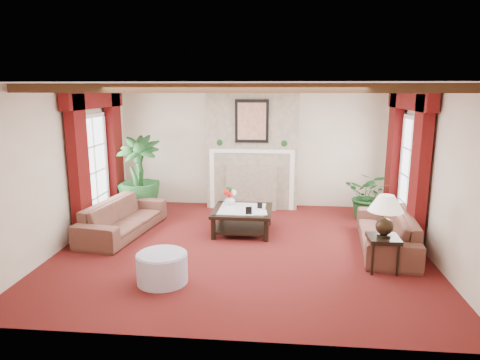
# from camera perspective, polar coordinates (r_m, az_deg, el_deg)

# --- Properties ---
(floor) EXTENTS (6.00, 6.00, 0.00)m
(floor) POSITION_cam_1_polar(r_m,az_deg,el_deg) (7.34, 0.27, -8.92)
(floor) COLOR #500E10
(floor) RESTS_ON ground
(ceiling) EXTENTS (6.00, 6.00, 0.00)m
(ceiling) POSITION_cam_1_polar(r_m,az_deg,el_deg) (6.85, 0.29, 12.65)
(ceiling) COLOR white
(ceiling) RESTS_ON floor
(back_wall) EXTENTS (6.00, 0.02, 2.70)m
(back_wall) POSITION_cam_1_polar(r_m,az_deg,el_deg) (9.68, 1.74, 4.48)
(back_wall) COLOR beige
(back_wall) RESTS_ON ground
(left_wall) EXTENTS (0.02, 5.50, 2.70)m
(left_wall) POSITION_cam_1_polar(r_m,az_deg,el_deg) (7.83, -22.17, 1.76)
(left_wall) COLOR beige
(left_wall) RESTS_ON ground
(right_wall) EXTENTS (0.02, 5.50, 2.70)m
(right_wall) POSITION_cam_1_polar(r_m,az_deg,el_deg) (7.34, 24.29, 0.95)
(right_wall) COLOR beige
(right_wall) RESTS_ON ground
(ceiling_beams) EXTENTS (6.00, 3.00, 0.12)m
(ceiling_beams) POSITION_cam_1_polar(r_m,az_deg,el_deg) (6.85, 0.29, 12.15)
(ceiling_beams) COLOR #372111
(ceiling_beams) RESTS_ON ceiling
(fireplace) EXTENTS (2.00, 0.52, 2.70)m
(fireplace) POSITION_cam_1_polar(r_m,az_deg,el_deg) (9.39, 1.71, 12.51)
(fireplace) COLOR tan
(fireplace) RESTS_ON ground
(french_door_left) EXTENTS (0.10, 1.10, 2.16)m
(french_door_left) POSITION_cam_1_polar(r_m,az_deg,el_deg) (8.62, -19.36, 8.08)
(french_door_left) COLOR white
(french_door_left) RESTS_ON ground
(french_door_right) EXTENTS (0.10, 1.10, 2.16)m
(french_door_right) POSITION_cam_1_polar(r_m,az_deg,el_deg) (8.19, 22.34, 7.68)
(french_door_right) COLOR white
(french_door_right) RESTS_ON ground
(curtains_left) EXTENTS (0.20, 2.40, 2.55)m
(curtains_left) POSITION_cam_1_polar(r_m,az_deg,el_deg) (8.56, -18.88, 10.91)
(curtains_left) COLOR #470B09
(curtains_left) RESTS_ON ground
(curtains_right) EXTENTS (0.20, 2.40, 2.55)m
(curtains_right) POSITION_cam_1_polar(r_m,az_deg,el_deg) (8.14, 21.83, 10.67)
(curtains_right) COLOR #470B09
(curtains_right) RESTS_ON ground
(sofa_left) EXTENTS (2.27, 1.25, 0.82)m
(sofa_left) POSITION_cam_1_polar(r_m,az_deg,el_deg) (8.17, -15.39, -4.16)
(sofa_left) COLOR #350E17
(sofa_left) RESTS_ON ground
(sofa_right) EXTENTS (2.22, 1.05, 0.82)m
(sofa_right) POSITION_cam_1_polar(r_m,az_deg,el_deg) (7.54, 18.98, -5.73)
(sofa_right) COLOR #350E17
(sofa_right) RESTS_ON ground
(potted_palm) EXTENTS (1.05, 1.73, 0.93)m
(potted_palm) POSITION_cam_1_polar(r_m,az_deg,el_deg) (9.38, -13.28, -1.59)
(potted_palm) COLOR black
(potted_palm) RESTS_ON ground
(small_plant) EXTENTS (1.75, 1.76, 0.78)m
(small_plant) POSITION_cam_1_polar(r_m,az_deg,el_deg) (9.12, 16.78, -2.68)
(small_plant) COLOR black
(small_plant) RESTS_ON ground
(coffee_table) EXTENTS (1.09, 1.09, 0.44)m
(coffee_table) POSITION_cam_1_polar(r_m,az_deg,el_deg) (8.02, 0.31, -5.41)
(coffee_table) COLOR black
(coffee_table) RESTS_ON ground
(side_table) EXTENTS (0.53, 0.53, 0.52)m
(side_table) POSITION_cam_1_polar(r_m,az_deg,el_deg) (6.70, 18.46, -9.29)
(side_table) COLOR black
(side_table) RESTS_ON ground
(ottoman) EXTENTS (0.70, 0.70, 0.41)m
(ottoman) POSITION_cam_1_polar(r_m,az_deg,el_deg) (6.13, -10.33, -11.47)
(ottoman) COLOR #A8A3B9
(ottoman) RESTS_ON ground
(table_lamp) EXTENTS (0.50, 0.50, 0.64)m
(table_lamp) POSITION_cam_1_polar(r_m,az_deg,el_deg) (6.52, 18.80, -4.51)
(table_lamp) COLOR black
(table_lamp) RESTS_ON side_table
(flower_vase) EXTENTS (0.36, 0.36, 0.20)m
(flower_vase) POSITION_cam_1_polar(r_m,az_deg,el_deg) (8.21, -1.38, -2.67)
(flower_vase) COLOR silver
(flower_vase) RESTS_ON coffee_table
(book) EXTENTS (0.24, 0.07, 0.32)m
(book) POSITION_cam_1_polar(r_m,az_deg,el_deg) (7.63, 1.88, -3.37)
(book) COLOR black
(book) RESTS_ON coffee_table
(photo_frame_a) EXTENTS (0.11, 0.04, 0.15)m
(photo_frame_a) POSITION_cam_1_polar(r_m,az_deg,el_deg) (7.58, 1.17, -4.13)
(photo_frame_a) COLOR black
(photo_frame_a) RESTS_ON coffee_table
(photo_frame_b) EXTENTS (0.10, 0.04, 0.12)m
(photo_frame_b) POSITION_cam_1_polar(r_m,az_deg,el_deg) (7.96, 2.66, -3.44)
(photo_frame_b) COLOR black
(photo_frame_b) RESTS_ON coffee_table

